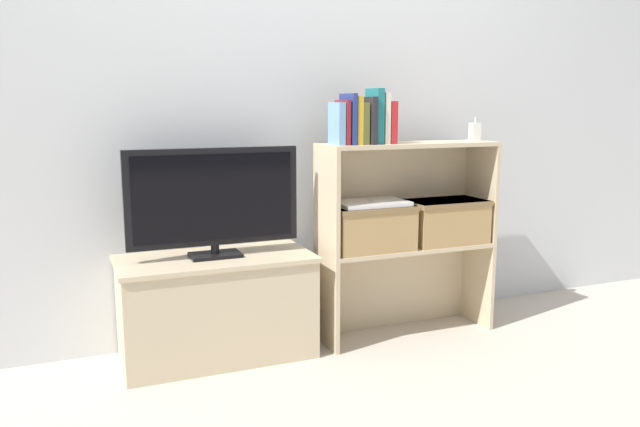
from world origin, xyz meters
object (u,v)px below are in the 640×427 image
object	(u,v)px
book_maroon	(343,122)
book_charcoal	(367,121)
book_mustard	(354,120)
baby_monitor	(475,132)
storage_basket_left	(370,225)
tv	(214,199)
book_navy	(348,119)
book_teal	(375,116)
book_ivory	(382,118)
tv_stand	(217,307)
laptop	(370,203)
book_crimson	(388,122)
book_olive	(360,123)
storage_basket_right	(445,219)
book_skyblue	(337,124)

from	to	relation	value
book_maroon	book_charcoal	bearing A→B (deg)	0.00
book_mustard	baby_monitor	distance (m)	0.68
book_charcoal	storage_basket_left	bearing A→B (deg)	28.89
tv	book_mustard	bearing A→B (deg)	-8.44
book_navy	book_teal	xyz separation A→B (m)	(0.13, 0.00, 0.01)
tv	storage_basket_left	distance (m)	0.74
book_ivory	baby_monitor	size ratio (longest dim) A/B	1.96
tv_stand	laptop	distance (m)	0.85
storage_basket_left	book_navy	bearing A→B (deg)	-172.31
book_mustard	book_charcoal	bearing A→B (deg)	0.00
book_crimson	book_mustard	bearing A→B (deg)	180.00
baby_monitor	laptop	distance (m)	0.66
book_olive	laptop	xyz separation A→B (m)	(0.07, 0.02, -0.37)
baby_monitor	storage_basket_right	world-z (taller)	baby_monitor
book_navy	book_teal	distance (m)	0.13
book_ivory	book_olive	bearing A→B (deg)	180.00
book_olive	book_ivory	distance (m)	0.11
book_maroon	baby_monitor	size ratio (longest dim) A/B	1.67
book_navy	laptop	world-z (taller)	book_navy
book_olive	book_crimson	distance (m)	0.14
book_charcoal	storage_basket_right	bearing A→B (deg)	2.19
book_maroon	book_ivory	bearing A→B (deg)	0.00
tv	book_mustard	xyz separation A→B (m)	(0.62, -0.09, 0.33)
book_charcoal	baby_monitor	xyz separation A→B (m)	(0.61, 0.03, -0.06)
book_olive	book_charcoal	world-z (taller)	book_charcoal
tv_stand	book_olive	size ratio (longest dim) A/B	4.59
tv_stand	book_crimson	bearing A→B (deg)	-6.73
book_olive	tv	bearing A→B (deg)	171.96
book_ivory	storage_basket_right	size ratio (longest dim) A/B	0.59
book_navy	book_ivory	size ratio (longest dim) A/B	0.98
book_olive	baby_monitor	bearing A→B (deg)	2.83
book_mustard	storage_basket_left	size ratio (longest dim) A/B	0.54
book_mustard	baby_monitor	bearing A→B (deg)	2.70
book_skyblue	book_olive	distance (m)	0.11
book_teal	book_olive	bearing A→B (deg)	180.00
tv_stand	book_skyblue	bearing A→B (deg)	-9.88
book_olive	book_crimson	world-z (taller)	book_crimson
book_skyblue	book_mustard	xyz separation A→B (m)	(0.08, 0.00, 0.01)
book_maroon	book_olive	xyz separation A→B (m)	(0.09, 0.00, -0.01)
tv_stand	baby_monitor	xyz separation A→B (m)	(1.30, -0.06, 0.76)
book_teal	book_ivory	world-z (taller)	book_teal
tv	storage_basket_left	world-z (taller)	tv
tv	storage_basket_left	xyz separation A→B (m)	(0.72, -0.08, -0.15)
book_ivory	baby_monitor	world-z (taller)	book_ivory
book_charcoal	baby_monitor	distance (m)	0.62
book_skyblue	book_maroon	xyz separation A→B (m)	(0.03, 0.00, 0.00)
book_mustard	laptop	xyz separation A→B (m)	(0.10, 0.02, -0.38)
tv_stand	book_mustard	distance (m)	1.04
book_maroon	baby_monitor	xyz separation A→B (m)	(0.73, 0.03, -0.05)
tv	book_navy	size ratio (longest dim) A/B	3.34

